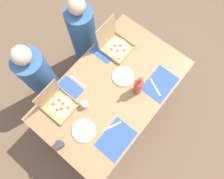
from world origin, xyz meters
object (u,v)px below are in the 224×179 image
Objects in this scene: pizza_box_center at (58,103)px; cup_spare at (85,104)px; soda_bottle at (138,86)px; plate_far_right at (84,131)px; diner_left_seat at (42,79)px; diner_right_seat at (84,38)px; cup_red at (60,144)px; pizza_box_corner_left at (115,45)px; plate_middle at (123,76)px.

pizza_box_center reaches higher than cup_spare.
plate_far_right is at bearing 167.70° from soda_bottle.
diner_right_seat is (0.73, 0.00, -0.01)m from diner_left_seat.
cup_red is at bearing -146.37° from diner_right_seat.
pizza_box_corner_left reaches higher than cup_spare.
diner_right_seat is (-0.04, 0.47, -0.28)m from pizza_box_corner_left.
pizza_box_center is 0.81m from soda_bottle.
soda_bottle is 0.55m from cup_spare.
soda_bottle reaches higher than plate_middle.
cup_red reaches higher than plate_middle.
plate_middle is at bearing 82.11° from soda_bottle.
cup_spare reaches higher than plate_far_right.
diner_right_seat is at bearing 33.63° from cup_red.
plate_far_right is 1.22m from diner_right_seat.
cup_red is at bearing -166.85° from pizza_box_corner_left.
plate_middle is at bearing 5.27° from plate_far_right.
diner_left_seat is 0.73m from diner_right_seat.
plate_middle is at bearing -103.58° from diner_right_seat.
plate_far_right is 1.02× the size of plate_middle.
cup_spare is 0.98m from diner_right_seat.
plate_middle is 0.24m from soda_bottle.
diner_left_seat reaches higher than soda_bottle.
cup_spare is at bearing -84.55° from diner_left_seat.
cup_spare is (-0.49, 0.10, 0.04)m from plate_middle.
diner_left_seat is at bearing -180.00° from diner_right_seat.
plate_far_right is at bearing -141.02° from cup_spare.
soda_bottle is at bearing -33.38° from cup_spare.
soda_bottle is 0.26× the size of diner_right_seat.
soda_bottle is at bearing -97.89° from plate_middle.
diner_right_seat is at bearing 43.49° from plate_far_right.
cup_red is (-0.89, 0.23, -0.08)m from soda_bottle.
cup_spare is at bearing 38.98° from plate_far_right.
cup_red is (-0.24, 0.09, 0.04)m from plate_far_right.
plate_far_right is 0.68m from soda_bottle.
diner_right_seat is (0.18, 0.76, -0.23)m from plate_middle.
pizza_box_center is 0.88m from pizza_box_corner_left.
diner_left_seat is at bearing 148.91° from pizza_box_corner_left.
cup_spare is at bearing 146.62° from soda_bottle.
cup_red is (-0.92, 0.02, 0.04)m from plate_middle.
plate_middle is at bearing -54.07° from diner_left_seat.
plate_middle is 2.30× the size of cup_red.
diner_right_seat reaches higher than cup_red.
diner_right_seat is (0.21, 0.96, -0.36)m from soda_bottle.
diner_right_seat reaches higher than cup_spare.
pizza_box_corner_left is 0.74m from cup_spare.
pizza_box_corner_left is 3.51× the size of cup_spare.
pizza_box_corner_left is at bearing -1.46° from pizza_box_center.
pizza_box_corner_left is 0.98m from plate_far_right.
soda_bottle is 3.52× the size of cup_spare.
pizza_box_center is at bearing 47.04° from cup_red.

